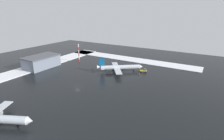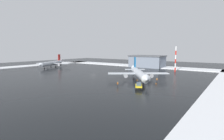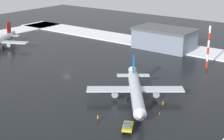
% 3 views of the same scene
% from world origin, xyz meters
% --- Properties ---
extents(ground_plane, '(240.00, 240.00, 0.00)m').
position_xyz_m(ground_plane, '(0.00, 0.00, 0.00)').
color(ground_plane, black).
extents(snow_bank_far, '(152.00, 16.00, 0.37)m').
position_xyz_m(snow_bank_far, '(0.00, -50.00, 0.19)').
color(snow_bank_far, white).
rests_on(snow_bank_far, ground_plane).
extents(snow_bank_left, '(14.00, 116.00, 0.37)m').
position_xyz_m(snow_bank_left, '(-67.00, 0.00, 0.19)').
color(snow_bank_left, white).
rests_on(snow_bank_left, ground_plane).
extents(airplane_parked_portside, '(23.90, 27.19, 9.52)m').
position_xyz_m(airplane_parked_portside, '(-33.86, 8.34, 3.14)').
color(airplane_parked_portside, silver).
rests_on(airplane_parked_portside, ground_plane).
extents(pushback_tug, '(4.10, 5.09, 2.50)m').
position_xyz_m(pushback_tug, '(-41.55, 23.31, 1.28)').
color(pushback_tug, gold).
rests_on(pushback_tug, ground_plane).
extents(ground_crew_near_tug, '(0.36, 0.36, 1.71)m').
position_xyz_m(ground_crew_near_tug, '(-33.27, 23.65, 0.97)').
color(ground_crew_near_tug, black).
rests_on(ground_crew_near_tug, ground_plane).
extents(ground_crew_by_nose_gear, '(0.36, 0.36, 1.71)m').
position_xyz_m(ground_crew_by_nose_gear, '(-41.53, 7.12, 0.97)').
color(ground_crew_by_nose_gear, black).
rests_on(ground_crew_by_nose_gear, ground_plane).
extents(ground_crew_beside_wing, '(0.36, 0.36, 1.71)m').
position_xyz_m(ground_crew_beside_wing, '(-36.87, 9.97, 0.97)').
color(ground_crew_beside_wing, black).
rests_on(ground_crew_beside_wing, ground_plane).
extents(antenna_mast, '(0.70, 0.70, 15.04)m').
position_xyz_m(antenna_mast, '(-37.73, -31.25, 7.52)').
color(antenna_mast, red).
rests_on(antenna_mast, ground_plane).
extents(cargo_hangar, '(25.05, 15.08, 8.80)m').
position_xyz_m(cargo_hangar, '(-12.86, -45.76, 4.44)').
color(cargo_hangar, slate).
rests_on(cargo_hangar, ground_plane).
extents(traffic_cone_near_nose, '(0.36, 0.36, 0.55)m').
position_xyz_m(traffic_cone_near_nose, '(-42.71, 11.09, 0.28)').
color(traffic_cone_near_nose, orange).
rests_on(traffic_cone_near_nose, ground_plane).
extents(traffic_cone_mid_line, '(0.36, 0.36, 0.55)m').
position_xyz_m(traffic_cone_mid_line, '(-33.10, 8.32, 0.28)').
color(traffic_cone_mid_line, orange).
rests_on(traffic_cone_mid_line, ground_plane).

